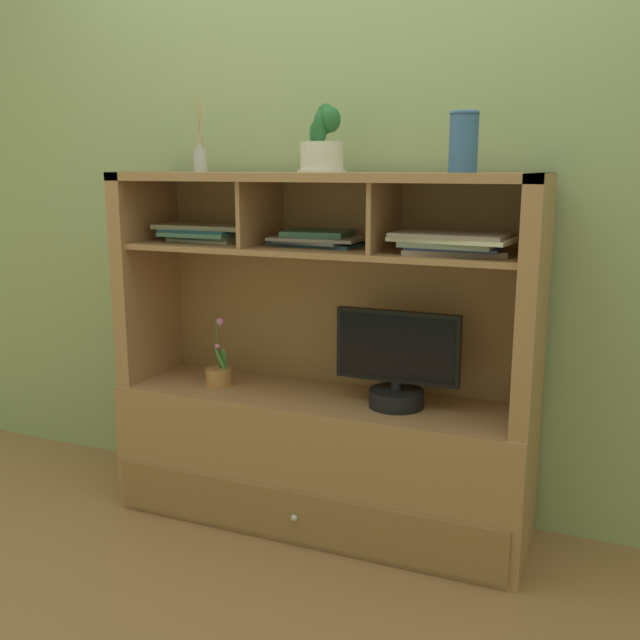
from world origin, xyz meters
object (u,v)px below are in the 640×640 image
(magazine_stack_right, at_px, (319,238))
(media_console, at_px, (321,416))
(potted_orchid, at_px, (219,374))
(magazine_stack_left, at_px, (208,232))
(tv_monitor, at_px, (397,367))
(magazine_stack_centre, at_px, (453,243))
(diffuser_bottle, at_px, (200,158))
(ceramic_vase, at_px, (464,142))
(potted_succulent, at_px, (323,146))

(magazine_stack_right, bearing_deg, media_console, -58.66)
(potted_orchid, height_order, magazine_stack_left, magazine_stack_left)
(tv_monitor, xyz_separation_m, potted_orchid, (-0.70, -0.01, -0.10))
(magazine_stack_centre, relative_size, magazine_stack_right, 1.17)
(media_console, relative_size, magazine_stack_right, 4.44)
(diffuser_bottle, distance_m, ceramic_vase, 0.99)
(tv_monitor, distance_m, magazine_stack_left, 0.89)
(magazine_stack_right, bearing_deg, magazine_stack_left, -177.89)
(magazine_stack_left, bearing_deg, potted_succulent, -1.94)
(diffuser_bottle, bearing_deg, potted_succulent, -1.22)
(media_console, height_order, magazine_stack_left, media_console)
(tv_monitor, distance_m, potted_succulent, 0.80)
(magazine_stack_left, xyz_separation_m, ceramic_vase, (0.97, -0.06, 0.32))
(media_console, bearing_deg, ceramic_vase, -3.76)
(potted_succulent, bearing_deg, magazine_stack_right, 131.17)
(potted_orchid, xyz_separation_m, magazine_stack_left, (-0.07, 0.07, 0.53))
(magazine_stack_left, bearing_deg, media_console, -3.17)
(magazine_stack_centre, relative_size, potted_succulent, 1.74)
(magazine_stack_right, xyz_separation_m, potted_succulent, (0.03, -0.03, 0.32))
(tv_monitor, distance_m, potted_orchid, 0.71)
(tv_monitor, bearing_deg, magazine_stack_left, 175.95)
(tv_monitor, xyz_separation_m, magazine_stack_centre, (0.18, -0.01, 0.43))
(tv_monitor, height_order, magazine_stack_centre, magazine_stack_centre)
(ceramic_vase, bearing_deg, diffuser_bottle, 176.92)
(magazine_stack_centre, xyz_separation_m, potted_succulent, (-0.48, 0.05, 0.31))
(magazine_stack_left, bearing_deg, potted_orchid, -43.05)
(diffuser_bottle, xyz_separation_m, potted_succulent, (0.50, -0.01, 0.04))
(ceramic_vase, bearing_deg, tv_monitor, 178.80)
(potted_orchid, relative_size, magazine_stack_left, 0.70)
(potted_succulent, height_order, ceramic_vase, potted_succulent)
(media_console, height_order, tv_monitor, media_console)
(magazine_stack_left, xyz_separation_m, diffuser_bottle, (-0.02, -0.01, 0.27))
(diffuser_bottle, bearing_deg, magazine_stack_left, 17.89)
(potted_orchid, bearing_deg, magazine_stack_centre, -0.06)
(potted_orchid, bearing_deg, tv_monitor, 1.12)
(diffuser_bottle, bearing_deg, media_console, -2.39)
(potted_succulent, bearing_deg, magazine_stack_centre, -6.39)
(ceramic_vase, bearing_deg, magazine_stack_left, 176.53)
(magazine_stack_left, height_order, magazine_stack_right, magazine_stack_left)
(magazine_stack_left, height_order, potted_succulent, potted_succulent)
(magazine_stack_right, xyz_separation_m, diffuser_bottle, (-0.47, -0.02, 0.28))
(media_console, height_order, ceramic_vase, ceramic_vase)
(magazine_stack_left, distance_m, ceramic_vase, 1.03)
(magazine_stack_left, distance_m, magazine_stack_right, 0.45)
(magazine_stack_centre, bearing_deg, potted_orchid, 179.94)
(magazine_stack_centre, distance_m, magazine_stack_right, 0.51)
(potted_orchid, distance_m, potted_succulent, 0.94)
(tv_monitor, xyz_separation_m, potted_succulent, (-0.29, 0.04, 0.74))
(media_console, height_order, potted_succulent, potted_succulent)
(media_console, distance_m, potted_succulent, 0.97)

